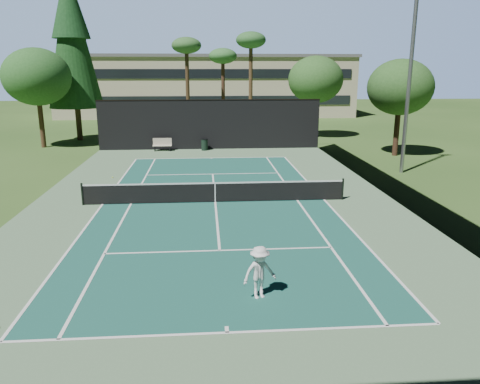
{
  "coord_description": "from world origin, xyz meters",
  "views": [
    {
      "loc": [
        -0.47,
        -22.26,
        6.38
      ],
      "look_at": [
        1.0,
        -3.0,
        1.3
      ],
      "focal_mm": 35.0,
      "sensor_mm": 36.0,
      "label": 1
    }
  ],
  "objects_px": {
    "player": "(260,272)",
    "trash_bin": "(205,145)",
    "tennis_net": "(215,192)",
    "tennis_ball_b": "(181,191)",
    "tennis_ball_d": "(113,177)",
    "tennis_ball_c": "(233,190)",
    "park_bench": "(162,144)"
  },
  "relations": [
    {
      "from": "player",
      "to": "trash_bin",
      "type": "relative_size",
      "value": 1.66
    },
    {
      "from": "park_bench",
      "to": "trash_bin",
      "type": "height_order",
      "value": "park_bench"
    },
    {
      "from": "tennis_ball_d",
      "to": "trash_bin",
      "type": "xyz_separation_m",
      "value": [
        5.59,
        9.55,
        0.44
      ]
    },
    {
      "from": "player",
      "to": "tennis_ball_b",
      "type": "relative_size",
      "value": 25.15
    },
    {
      "from": "tennis_net",
      "to": "park_bench",
      "type": "height_order",
      "value": "tennis_net"
    },
    {
      "from": "tennis_ball_d",
      "to": "park_bench",
      "type": "bearing_deg",
      "value": 77.01
    },
    {
      "from": "park_bench",
      "to": "trash_bin",
      "type": "relative_size",
      "value": 1.59
    },
    {
      "from": "tennis_net",
      "to": "tennis_ball_b",
      "type": "height_order",
      "value": "tennis_net"
    },
    {
      "from": "park_bench",
      "to": "trash_bin",
      "type": "xyz_separation_m",
      "value": [
        3.38,
        -0.0,
        -0.07
      ]
    },
    {
      "from": "player",
      "to": "trash_bin",
      "type": "bearing_deg",
      "value": 75.44
    },
    {
      "from": "tennis_ball_d",
      "to": "trash_bin",
      "type": "bearing_deg",
      "value": 59.67
    },
    {
      "from": "tennis_ball_d",
      "to": "park_bench",
      "type": "xyz_separation_m",
      "value": [
        2.2,
        9.55,
        0.51
      ]
    },
    {
      "from": "tennis_ball_c",
      "to": "tennis_ball_b",
      "type": "bearing_deg",
      "value": -178.59
    },
    {
      "from": "park_bench",
      "to": "trash_bin",
      "type": "distance_m",
      "value": 3.38
    },
    {
      "from": "tennis_ball_b",
      "to": "tennis_net",
      "type": "bearing_deg",
      "value": -51.57
    },
    {
      "from": "tennis_ball_c",
      "to": "player",
      "type": "bearing_deg",
      "value": -89.94
    },
    {
      "from": "player",
      "to": "tennis_ball_c",
      "type": "relative_size",
      "value": 24.98
    },
    {
      "from": "trash_bin",
      "to": "tennis_ball_b",
      "type": "bearing_deg",
      "value": -95.75
    },
    {
      "from": "tennis_net",
      "to": "park_bench",
      "type": "xyz_separation_m",
      "value": [
        -3.86,
        15.4,
        -0.01
      ]
    },
    {
      "from": "tennis_net",
      "to": "trash_bin",
      "type": "relative_size",
      "value": 13.65
    },
    {
      "from": "tennis_net",
      "to": "tennis_ball_d",
      "type": "relative_size",
      "value": 167.73
    },
    {
      "from": "trash_bin",
      "to": "tennis_ball_c",
      "type": "bearing_deg",
      "value": -83.48
    },
    {
      "from": "tennis_net",
      "to": "tennis_ball_d",
      "type": "height_order",
      "value": "tennis_net"
    },
    {
      "from": "tennis_ball_b",
      "to": "park_bench",
      "type": "relative_size",
      "value": 0.04
    },
    {
      "from": "tennis_ball_c",
      "to": "trash_bin",
      "type": "xyz_separation_m",
      "value": [
        -1.49,
        13.06,
        0.45
      ]
    },
    {
      "from": "tennis_ball_c",
      "to": "tennis_ball_d",
      "type": "height_order",
      "value": "tennis_ball_d"
    },
    {
      "from": "player",
      "to": "park_bench",
      "type": "height_order",
      "value": "player"
    },
    {
      "from": "tennis_ball_b",
      "to": "tennis_ball_d",
      "type": "bearing_deg",
      "value": 140.04
    },
    {
      "from": "tennis_ball_b",
      "to": "tennis_ball_d",
      "type": "height_order",
      "value": "tennis_ball_d"
    },
    {
      "from": "tennis_ball_d",
      "to": "trash_bin",
      "type": "distance_m",
      "value": 11.07
    },
    {
      "from": "tennis_net",
      "to": "park_bench",
      "type": "distance_m",
      "value": 15.88
    },
    {
      "from": "tennis_net",
      "to": "trash_bin",
      "type": "distance_m",
      "value": 15.4
    }
  ]
}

